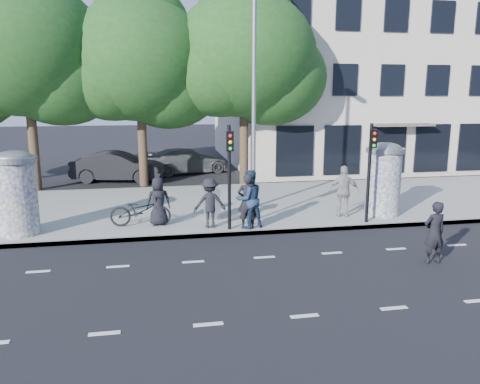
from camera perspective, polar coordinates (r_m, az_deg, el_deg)
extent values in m
plane|color=black|center=(12.00, 4.55, -10.19)|extent=(120.00, 120.00, 0.00)
cube|color=gray|center=(18.99, -1.24, -1.60)|extent=(40.00, 8.00, 0.15)
cube|color=slate|center=(15.24, 1.13, -5.01)|extent=(40.00, 0.10, 0.16)
cube|color=silver|center=(10.08, 7.86, -14.74)|extent=(32.00, 0.12, 0.01)
cube|color=silver|center=(13.27, 2.99, -7.95)|extent=(32.00, 0.12, 0.01)
cylinder|color=beige|center=(16.15, -25.51, -0.73)|extent=(1.20, 1.20, 2.30)
cylinder|color=slate|center=(15.95, -25.90, 3.59)|extent=(1.36, 1.36, 0.16)
ellipsoid|color=slate|center=(15.94, -25.93, 3.87)|extent=(1.10, 1.10, 0.38)
cylinder|color=beige|center=(17.73, 17.08, 0.95)|extent=(1.20, 1.20, 2.30)
cylinder|color=slate|center=(17.55, 17.32, 4.90)|extent=(1.36, 1.36, 0.16)
ellipsoid|color=slate|center=(17.54, 17.34, 5.16)|extent=(1.10, 1.10, 0.38)
cylinder|color=black|center=(15.01, -1.32, 1.70)|extent=(0.11, 0.11, 3.40)
cube|color=black|center=(14.67, -1.23, 6.20)|extent=(0.22, 0.14, 0.62)
cylinder|color=black|center=(16.45, 15.44, 2.17)|extent=(0.11, 0.11, 3.40)
cube|color=black|center=(16.14, 15.95, 6.27)|extent=(0.22, 0.14, 0.62)
cylinder|color=slate|center=(17.83, 1.70, 10.75)|extent=(0.16, 0.16, 8.00)
cylinder|color=#38281C|center=(23.99, -23.90, 5.76)|extent=(0.44, 0.44, 4.73)
ellipsoid|color=#204017|center=(23.98, -24.76, 15.64)|extent=(7.20, 7.20, 6.12)
cylinder|color=#38281C|center=(23.56, -11.80, 6.04)|extent=(0.44, 0.44, 4.41)
ellipsoid|color=#204017|center=(23.50, -12.21, 15.47)|extent=(6.80, 6.80, 5.78)
cylinder|color=#38281C|center=(23.56, 0.49, 6.51)|extent=(0.44, 0.44, 4.59)
ellipsoid|color=#204017|center=(23.53, 0.51, 16.33)|extent=(7.00, 7.00, 5.95)
cube|color=beige|center=(34.20, 15.99, 13.96)|extent=(20.00, 15.00, 12.00)
cube|color=black|center=(27.72, 22.35, 4.99)|extent=(18.00, 0.10, 2.60)
cube|color=#59544C|center=(26.29, 19.27, 7.74)|extent=(3.20, 0.90, 0.12)
cube|color=#194C8C|center=(23.85, 2.81, 8.74)|extent=(1.60, 0.06, 0.30)
imported|color=black|center=(15.90, -9.91, -1.13)|extent=(0.83, 0.57, 1.64)
imported|color=black|center=(15.27, 0.92, -1.12)|extent=(0.71, 0.51, 1.83)
imported|color=#1C2D47|center=(15.33, 1.12, -0.88)|extent=(1.11, 0.97, 1.93)
imported|color=black|center=(15.44, -3.71, -1.34)|extent=(1.09, 0.65, 1.65)
imported|color=gray|center=(17.14, 12.55, 0.08)|extent=(1.21, 0.87, 1.86)
imported|color=black|center=(13.61, 22.61, -4.59)|extent=(0.65, 0.45, 1.72)
imported|color=black|center=(15.98, -12.05, -2.23)|extent=(0.85, 2.06, 1.06)
cube|color=gray|center=(16.53, -3.43, -1.49)|extent=(0.55, 0.43, 1.07)
cube|color=gray|center=(18.00, 16.18, -0.49)|extent=(0.63, 0.48, 1.28)
imported|color=black|center=(25.19, -14.62, 2.99)|extent=(2.57, 4.95, 1.55)
imported|color=#505356|center=(27.19, -6.48, 3.81)|extent=(3.21, 5.29, 1.43)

